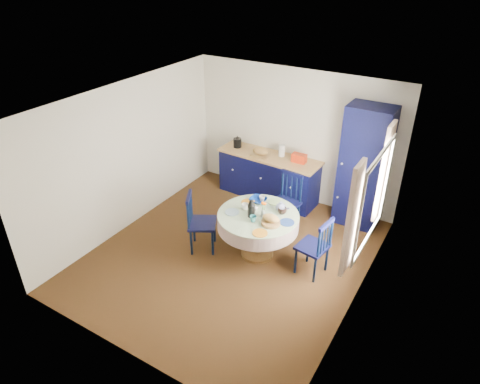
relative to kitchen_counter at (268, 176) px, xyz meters
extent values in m
plane|color=black|center=(0.36, -1.96, -0.46)|extent=(4.50, 4.50, 0.00)
plane|color=white|center=(0.36, -1.96, 2.04)|extent=(4.50, 4.50, 0.00)
cube|color=silver|center=(0.36, 0.29, 0.79)|extent=(4.00, 0.02, 2.50)
cube|color=silver|center=(-1.64, -1.96, 0.79)|extent=(0.02, 4.50, 2.50)
cube|color=silver|center=(2.36, -1.96, 0.79)|extent=(0.02, 4.50, 2.50)
plane|color=white|center=(2.36, -1.66, 1.04)|extent=(0.00, 1.20, 1.20)
cube|color=beige|center=(2.28, -2.36, 1.09)|extent=(0.05, 0.34, 1.45)
cube|color=beige|center=(2.28, -0.96, 1.09)|extent=(0.05, 0.34, 1.45)
cube|color=black|center=(0.00, 0.00, -0.03)|extent=(1.95, 0.67, 0.85)
cube|color=tan|center=(0.00, 0.00, 0.41)|extent=(2.02, 0.71, 0.04)
cube|color=#B3270B|center=(0.60, -0.01, 0.51)|extent=(0.27, 0.15, 0.16)
cube|color=tan|center=(-0.15, -0.08, 0.44)|extent=(0.35, 0.26, 0.02)
ellipsoid|color=#B78A47|center=(-0.15, -0.08, 0.52)|extent=(0.31, 0.20, 0.13)
cylinder|color=silver|center=(0.21, 0.09, 0.54)|extent=(0.12, 0.12, 0.22)
cube|color=black|center=(1.76, 0.04, 0.61)|extent=(0.76, 0.55, 2.14)
cylinder|color=white|center=(1.47, -0.23, 0.72)|extent=(0.04, 0.02, 0.04)
cylinder|color=white|center=(1.47, -0.23, 0.08)|extent=(0.04, 0.02, 0.04)
cylinder|color=brown|center=(0.72, -1.72, -0.43)|extent=(0.51, 0.51, 0.05)
cylinder|color=brown|center=(0.72, -1.72, -0.09)|extent=(0.11, 0.11, 0.68)
cylinder|color=brown|center=(0.72, -1.72, 0.27)|extent=(1.19, 1.19, 0.03)
cylinder|color=silver|center=(0.72, -1.72, 0.17)|extent=(1.25, 1.25, 0.22)
cylinder|color=white|center=(0.72, -1.72, 0.29)|extent=(1.25, 1.25, 0.01)
cylinder|color=#92B4C3|center=(0.35, -1.88, 0.30)|extent=(0.22, 0.22, 0.01)
cylinder|color=orange|center=(0.98, -2.14, 0.30)|extent=(0.22, 0.22, 0.01)
cylinder|color=navy|center=(1.19, -1.70, 0.30)|extent=(0.22, 0.22, 0.01)
cylinder|color=#9EBC73|center=(0.76, -1.27, 0.30)|extent=(0.22, 0.22, 0.01)
cylinder|color=orange|center=(0.41, -1.50, 0.30)|extent=(0.22, 0.22, 0.01)
cylinder|color=olive|center=(1.00, -1.86, 0.32)|extent=(0.28, 0.28, 0.05)
ellipsoid|color=#B78A47|center=(1.00, -1.86, 0.40)|extent=(0.26, 0.16, 0.11)
cube|color=silver|center=(0.59, -1.62, 0.31)|extent=(0.10, 0.07, 0.04)
cylinder|color=black|center=(0.12, -2.10, -0.23)|extent=(0.04, 0.04, 0.46)
cylinder|color=black|center=(-0.06, -1.78, -0.23)|extent=(0.04, 0.04, 0.46)
cylinder|color=black|center=(-0.18, -2.26, -0.23)|extent=(0.04, 0.04, 0.46)
cylinder|color=black|center=(-0.35, -1.95, -0.23)|extent=(0.04, 0.04, 0.46)
cube|color=black|center=(-0.12, -2.02, 0.02)|extent=(0.59, 0.59, 0.04)
cylinder|color=black|center=(-0.20, -2.27, 0.27)|extent=(0.04, 0.04, 0.51)
cylinder|color=black|center=(-0.37, -1.96, 0.27)|extent=(0.04, 0.04, 0.51)
cube|color=black|center=(-0.28, -2.11, 0.50)|extent=(0.23, 0.37, 0.06)
cylinder|color=black|center=(-0.24, -2.20, 0.25)|extent=(0.02, 0.02, 0.42)
cylinder|color=black|center=(-0.28, -2.11, 0.25)|extent=(0.02, 0.02, 0.42)
cylinder|color=black|center=(-0.33, -2.03, 0.25)|extent=(0.02, 0.02, 0.42)
cylinder|color=black|center=(0.54, -0.98, -0.23)|extent=(0.04, 0.04, 0.47)
cylinder|color=black|center=(0.91, -1.03, -0.23)|extent=(0.04, 0.04, 0.47)
cylinder|color=black|center=(0.58, -0.64, -0.23)|extent=(0.04, 0.04, 0.47)
cylinder|color=black|center=(0.95, -0.68, -0.23)|extent=(0.04, 0.04, 0.47)
cube|color=black|center=(0.75, -0.83, 0.03)|extent=(0.50, 0.48, 0.04)
cylinder|color=black|center=(0.59, -0.62, 0.29)|extent=(0.04, 0.04, 0.52)
cylinder|color=black|center=(0.95, -0.66, 0.29)|extent=(0.04, 0.04, 0.52)
cube|color=black|center=(0.77, -0.64, 0.52)|extent=(0.41, 0.09, 0.06)
cylinder|color=black|center=(0.67, -0.63, 0.26)|extent=(0.02, 0.02, 0.43)
cylinder|color=black|center=(0.77, -0.64, 0.26)|extent=(0.02, 0.02, 0.43)
cylinder|color=black|center=(0.87, -0.65, 0.26)|extent=(0.02, 0.02, 0.43)
cylinder|color=black|center=(1.47, -1.48, -0.24)|extent=(0.04, 0.04, 0.44)
cylinder|color=black|center=(1.42, -1.82, -0.24)|extent=(0.04, 0.04, 0.44)
cylinder|color=black|center=(1.80, -1.53, -0.24)|extent=(0.04, 0.04, 0.44)
cylinder|color=black|center=(1.74, -1.87, -0.24)|extent=(0.04, 0.04, 0.44)
cube|color=black|center=(1.61, -1.67, 0.00)|extent=(0.47, 0.48, 0.04)
cylinder|color=black|center=(1.82, -1.53, 0.25)|extent=(0.04, 0.04, 0.49)
cylinder|color=black|center=(1.76, -1.87, 0.25)|extent=(0.04, 0.04, 0.49)
cube|color=black|center=(1.79, -1.70, 0.47)|extent=(0.10, 0.39, 0.06)
cylinder|color=black|center=(1.80, -1.61, 0.22)|extent=(0.02, 0.02, 0.41)
cylinder|color=black|center=(1.79, -1.70, 0.22)|extent=(0.02, 0.02, 0.41)
cylinder|color=black|center=(1.78, -1.79, 0.22)|extent=(0.02, 0.02, 0.41)
imported|color=silver|center=(0.47, -1.70, 0.34)|extent=(0.12, 0.12, 0.10)
imported|color=#2B727A|center=(0.75, -1.93, 0.34)|extent=(0.10, 0.10, 0.10)
imported|color=black|center=(1.02, -1.51, 0.35)|extent=(0.13, 0.13, 0.11)
imported|color=silver|center=(0.58, -1.34, 0.34)|extent=(0.10, 0.10, 0.09)
imported|color=navy|center=(0.54, -1.40, 0.33)|extent=(0.27, 0.27, 0.07)
camera|label=1|loc=(3.30, -6.54, 3.80)|focal=32.00mm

